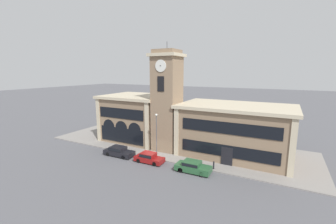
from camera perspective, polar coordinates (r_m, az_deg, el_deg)
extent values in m
plane|color=#56565B|center=(33.19, -3.97, -11.81)|extent=(300.00, 300.00, 0.00)
cube|color=gray|center=(38.82, 1.44, -8.34)|extent=(43.74, 13.79, 0.15)
cube|color=#897056|center=(35.04, -0.24, 1.83)|extent=(3.82, 3.82, 14.63)
cube|color=beige|center=(34.75, -0.25, 14.22)|extent=(4.52, 4.52, 0.45)
cube|color=#897056|center=(34.79, -0.25, 15.09)|extent=(3.51, 3.51, 0.60)
cylinder|color=#4C4C51|center=(34.87, -0.25, 16.56)|extent=(0.10, 0.10, 1.20)
cylinder|color=silver|center=(32.96, -1.89, 11.64)|extent=(1.76, 0.10, 1.76)
cylinder|color=black|center=(32.90, -1.95, 11.64)|extent=(0.14, 0.04, 0.14)
cylinder|color=silver|center=(35.63, -3.09, 11.53)|extent=(0.10, 1.76, 1.76)
cylinder|color=black|center=(35.67, -3.19, 11.53)|extent=(0.04, 0.14, 0.14)
cube|color=black|center=(33.01, -1.85, 7.16)|extent=(1.07, 0.10, 2.20)
cube|color=#897056|center=(41.91, -7.80, -1.64)|extent=(10.94, 9.20, 7.76)
cube|color=beige|center=(41.26, -7.93, 3.95)|extent=(11.64, 9.90, 0.45)
cube|color=beige|center=(41.71, -17.28, -2.07)|extent=(0.70, 0.16, 7.76)
cube|color=beige|center=(35.34, -5.42, -3.83)|extent=(0.70, 0.16, 7.76)
cube|color=black|center=(37.98, -11.92, -0.38)|extent=(8.97, 0.10, 1.71)
cube|color=black|center=(38.83, -11.72, -5.79)|extent=(8.75, 0.10, 2.48)
cylinder|color=black|center=(40.27, -14.81, -3.51)|extent=(2.41, 0.06, 2.41)
cylinder|color=black|center=(38.51, -11.80, -4.01)|extent=(2.41, 0.06, 2.41)
cylinder|color=black|center=(36.86, -8.50, -4.55)|extent=(2.41, 0.06, 2.41)
cube|color=#897056|center=(35.00, 16.64, -4.83)|extent=(15.66, 9.20, 7.21)
cube|color=beige|center=(34.24, 16.96, 1.37)|extent=(16.36, 9.90, 0.45)
cube|color=beige|center=(32.97, 2.09, -5.32)|extent=(0.70, 0.16, 7.21)
cube|color=beige|center=(29.99, 29.09, -8.26)|extent=(0.70, 0.16, 7.21)
cube|color=black|center=(30.21, 15.04, -4.02)|extent=(12.84, 0.10, 1.59)
cube|color=black|center=(31.37, 14.70, -10.94)|extent=(1.50, 0.12, 2.60)
cube|color=black|center=(31.11, 14.77, -9.59)|extent=(12.84, 0.10, 1.61)
cube|color=black|center=(34.87, -12.30, -10.02)|extent=(4.68, 1.96, 0.68)
cube|color=black|center=(34.78, -12.58, -9.02)|extent=(2.26, 1.73, 0.54)
cube|color=black|center=(34.78, -12.58, -9.02)|extent=(2.17, 1.76, 0.41)
cylinder|color=black|center=(34.72, -9.54, -10.37)|extent=(0.62, 0.23, 0.61)
cylinder|color=black|center=(33.49, -11.24, -11.22)|extent=(0.62, 0.23, 0.61)
cylinder|color=black|center=(36.41, -13.25, -9.52)|extent=(0.62, 0.23, 0.61)
cylinder|color=black|center=(35.24, -15.00, -10.27)|extent=(0.62, 0.23, 0.61)
cube|color=maroon|center=(31.89, -4.76, -11.83)|extent=(4.15, 1.84, 0.64)
cube|color=maroon|center=(31.75, -5.04, -10.76)|extent=(2.01, 1.62, 0.57)
cube|color=black|center=(31.75, -5.04, -10.76)|extent=(1.93, 1.65, 0.43)
cylinder|color=black|center=(31.97, -2.03, -12.08)|extent=(0.62, 0.23, 0.61)
cylinder|color=black|center=(30.74, -3.44, -13.05)|extent=(0.62, 0.23, 0.61)
cylinder|color=black|center=(33.19, -5.97, -11.27)|extent=(0.62, 0.23, 0.61)
cylinder|color=black|center=(32.01, -7.49, -12.14)|extent=(0.62, 0.23, 0.61)
cube|color=#285633|center=(29.14, 6.41, -13.95)|extent=(4.48, 1.98, 0.72)
cube|color=#285633|center=(28.95, 6.10, -12.78)|extent=(2.16, 1.75, 0.51)
cube|color=black|center=(28.95, 6.10, -12.78)|extent=(2.08, 1.78, 0.38)
cylinder|color=black|center=(29.56, 9.57, -14.12)|extent=(0.66, 0.23, 0.66)
cylinder|color=black|center=(28.11, 8.51, -15.43)|extent=(0.66, 0.23, 0.66)
cylinder|color=black|center=(30.39, 4.47, -13.29)|extent=(0.66, 0.23, 0.66)
cylinder|color=black|center=(28.98, 3.17, -14.50)|extent=(0.66, 0.23, 0.66)
cylinder|color=#4C4C51|center=(32.59, -2.94, -6.29)|extent=(0.12, 0.12, 6.07)
sphere|color=silver|center=(31.82, -2.99, -0.73)|extent=(0.36, 0.36, 0.36)
cylinder|color=black|center=(30.07, 11.53, -13.19)|extent=(0.18, 0.18, 0.90)
sphere|color=black|center=(29.86, 11.57, -12.25)|extent=(0.16, 0.16, 0.16)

